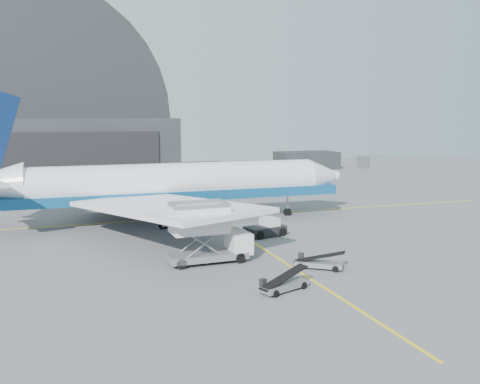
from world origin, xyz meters
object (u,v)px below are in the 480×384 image
object	(u,v)px
catering_truck	(206,234)
belt_loader_b	(318,263)
pushback_tug	(266,229)
airliner	(162,185)
belt_loader_a	(283,284)

from	to	relation	value
catering_truck	belt_loader_b	size ratio (longest dim) A/B	1.85
catering_truck	belt_loader_b	bearing A→B (deg)	-32.37
pushback_tug	belt_loader_b	distance (m)	12.74
airliner	catering_truck	xyz separation A→B (m)	(0.33, -17.80, -2.05)
catering_truck	pushback_tug	bearing A→B (deg)	40.43
pushback_tug	belt_loader_a	size ratio (longest dim) A/B	1.10
pushback_tug	airliner	bearing A→B (deg)	117.50
airliner	belt_loader_b	distance (m)	24.40
catering_truck	pushback_tug	distance (m)	11.91
belt_loader_a	belt_loader_b	distance (m)	6.56
belt_loader_a	belt_loader_b	size ratio (longest dim) A/B	1.06
belt_loader_a	catering_truck	bearing A→B (deg)	88.41
catering_truck	belt_loader_b	world-z (taller)	catering_truck
airliner	belt_loader_b	size ratio (longest dim) A/B	11.81
airliner	belt_loader_b	bearing A→B (deg)	-69.25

